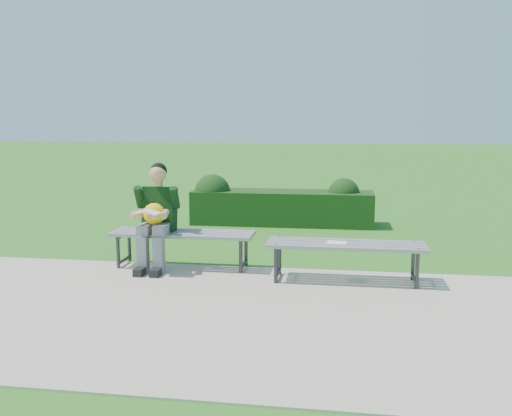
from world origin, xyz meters
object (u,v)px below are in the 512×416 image
Objects in this scene: hedge at (278,204)px; seated_boy at (156,213)px; bench_left at (182,236)px; bench_right at (346,248)px; paper_sheet at (337,242)px.

seated_boy reaches higher than hedge.
bench_left is 1.00× the size of bench_right.
bench_right is (1.20, -3.66, 0.06)m from hedge.
seated_boy reaches higher than bench_right.
seated_boy is at bearing -161.76° from bench_left.
hedge is at bearing 75.88° from bench_left.
seated_boy is (-2.33, 0.26, 0.30)m from bench_right.
bench_left is at bearing 170.11° from bench_right.
bench_right is 0.12m from paper_sheet.
bench_left is at bearing 18.24° from seated_boy.
hedge is at bearing 71.61° from seated_boy.
bench_right is at bearing -71.84° from hedge.
hedge is 3.60m from seated_boy.
seated_boy reaches higher than paper_sheet.
hedge is 1.80× the size of bench_left.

